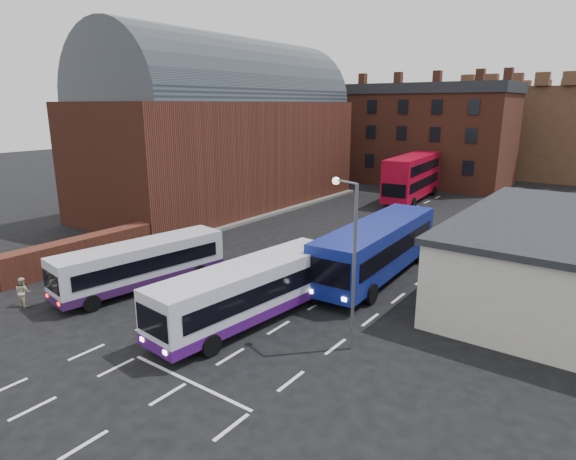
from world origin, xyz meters
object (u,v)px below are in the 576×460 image
Objects in this scene: bus_white_outbound at (142,262)px; bus_blue at (377,246)px; pedestrian_red at (59,287)px; pedestrian_beige at (23,292)px; street_lamp at (350,250)px; bus_white_inbound at (249,288)px; bus_red_double at (412,177)px.

bus_white_outbound is 0.80× the size of bus_blue.
bus_blue reaches higher than pedestrian_red.
bus_white_outbound is 5.85m from pedestrian_beige.
bus_blue is at bearing 108.16° from street_lamp.
pedestrian_red is at bearing -112.18° from bus_white_outbound.
pedestrian_beige is (-10.32, -5.33, -0.90)m from bus_white_inbound.
bus_red_double is 37.83m from pedestrian_beige.
bus_red_double is 33.17m from street_lamp.
bus_red_double is 8.55× the size of pedestrian_red.
bus_white_inbound reaches higher than pedestrian_red.
bus_red_double is at bearing -135.09° from pedestrian_red.
bus_white_inbound is at bearing 10.68° from bus_white_outbound.
bus_blue is at bearing -170.85° from pedestrian_red.
pedestrian_beige is (-0.71, -1.49, 0.06)m from pedestrian_red.
bus_white_inbound is 0.87× the size of bus_blue.
bus_red_double reaches higher than pedestrian_red.
street_lamp is (4.85, 0.55, 2.59)m from bus_white_inbound.
street_lamp reaches higher than bus_blue.
street_lamp is at bearing 102.26° from bus_red_double.
pedestrian_beige is at bearing 76.80° from bus_red_double.
street_lamp is at bearing -162.17° from pedestrian_beige.
pedestrian_beige reaches higher than pedestrian_red.
bus_white_outbound is 1.37× the size of street_lamp.
pedestrian_beige is at bearing -110.66° from bus_white_outbound.
pedestrian_beige is (-2.84, -5.06, -0.76)m from bus_white_outbound.
bus_red_double is 1.70× the size of street_lamp.
bus_blue is at bearing 52.17° from bus_white_outbound.
bus_blue is 24.38m from bus_red_double.
pedestrian_beige is (-12.45, -14.19, -1.16)m from bus_blue.
bus_red_double reaches higher than pedestrian_beige.
street_lamp is 15.53m from pedestrian_red.
pedestrian_beige is at bearing 26.46° from pedestrian_red.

